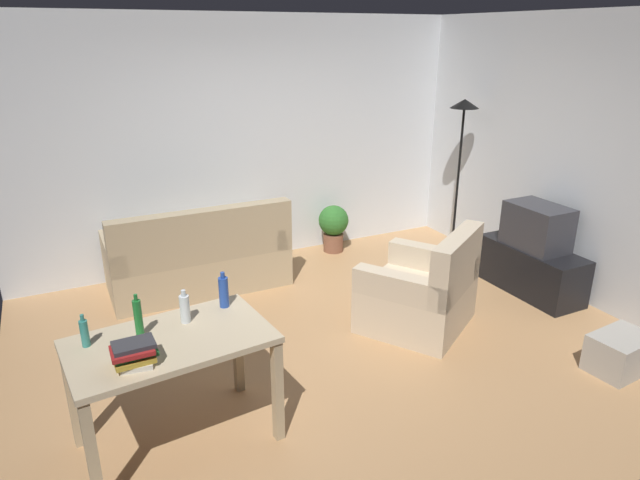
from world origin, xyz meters
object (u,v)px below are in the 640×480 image
Objects in this scene: couch at (199,260)px; potted_plant at (333,225)px; armchair at (423,293)px; bottle_blue at (224,292)px; torchiere_lamp at (462,135)px; storage_box at (620,353)px; tv_stand at (531,269)px; tv at (537,227)px; bottle_clear at (185,308)px; desk at (172,354)px; bottle_green at (138,318)px; bottle_tall at (85,333)px; book_stack at (134,354)px.

couch is 3.12× the size of potted_plant.
bottle_blue is at bearing -23.40° from armchair.
torchiere_lamp reaches higher than potted_plant.
storage_box is 1.92× the size of bottle_blue.
tv_stand is 1.42m from armchair.
bottle_clear is (-3.60, -0.50, 0.16)m from tv.
couch is at bearing 173.38° from torchiere_lamp.
bottle_clear reaches higher than desk.
tv reaches higher than desk.
couch is 2.23m from bottle_clear.
storage_box is at bearing -13.23° from bottle_green.
desk is at bearing 100.12° from tv_stand.
potted_plant is at bearing -126.58° from armchair.
tv is 3.94m from bottle_green.
torchiere_lamp is 4.58m from bottle_tall.
torchiere_lamp is at bearing 21.17° from desk.
tv is at bearing 6.94° from bottle_blue.
bottle_clear is (-2.32, -2.39, 0.53)m from potted_plant.
bottle_tall is at bearing 167.39° from storage_box.
torchiere_lamp reaches higher than bottle_blue.
storage_box is at bearing -17.85° from desk.
torchiere_lamp is at bearing 24.74° from bottle_green.
bottle_blue is at bearing 26.11° from desk.
couch is at bearing 67.44° from bottle_green.
bottle_tall is at bearing 60.51° from couch.
tv_stand is 0.91× the size of armchair.
tv is at bearing 7.96° from bottle_clear.
bottle_green reaches higher than tv.
couch is at bearing 73.98° from bottle_clear.
book_stack is (-2.69, -2.76, 0.50)m from potted_plant.
storage_box is 1.92× the size of book_stack.
desk is 0.54m from bottle_blue.
torchiere_lamp reaches higher than couch.
bottle_blue is (-0.31, -1.98, 0.56)m from couch.
couch is 7.93× the size of bottle_clear.
bottle_tall reaches higher than couch.
potted_plant is (2.45, 2.55, -0.32)m from desk.
bottle_tall is (-4.19, -0.53, 0.61)m from tv_stand.
couch is 2.30m from armchair.
torchiere_lamp is at bearing 26.23° from bottle_blue.
bottle_green is (-0.15, 0.10, 0.24)m from desk.
storage_box is 1.69× the size of bottle_green.
torchiere_lamp is at bearing 27.88° from book_stack.
couch reaches higher than desk.
book_stack is (-0.97, -2.45, 0.52)m from couch.
bottle_blue is at bearing -153.77° from torchiere_lamp.
potted_plant is 3.11m from bottle_blue.
tv is 2.39× the size of bottle_blue.
bottle_blue is at bearing 161.29° from storage_box.
torchiere_lamp is 8.08× the size of bottle_clear.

